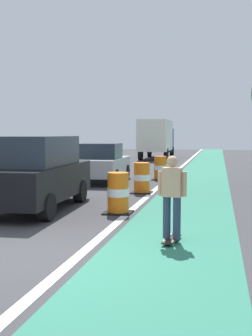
% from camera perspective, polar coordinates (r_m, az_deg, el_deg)
% --- Properties ---
extents(ground_plane, '(100.00, 100.00, 0.00)m').
position_cam_1_polar(ground_plane, '(7.49, -13.78, -11.76)').
color(ground_plane, '#38383A').
extents(bike_lane_strip, '(2.50, 80.00, 0.01)m').
position_cam_1_polar(bike_lane_strip, '(18.56, 10.01, -1.88)').
color(bike_lane_strip, '#2D755B').
rests_on(bike_lane_strip, ground).
extents(lane_divider_stripe, '(0.20, 80.00, 0.01)m').
position_cam_1_polar(lane_divider_stripe, '(18.69, 5.41, -1.78)').
color(lane_divider_stripe, silver).
rests_on(lane_divider_stripe, ground).
extents(skateboarder_on_lane, '(0.57, 0.82, 1.69)m').
position_cam_1_polar(skateboarder_on_lane, '(8.07, 6.32, -3.83)').
color(skateboarder_on_lane, black).
rests_on(skateboarder_on_lane, ground).
extents(parked_suv_nearest, '(2.08, 4.68, 2.04)m').
position_cam_1_polar(parked_suv_nearest, '(11.79, -12.16, -0.61)').
color(parked_suv_nearest, black).
rests_on(parked_suv_nearest, ground).
extents(parked_sedan_second, '(2.05, 4.17, 1.70)m').
position_cam_1_polar(parked_sedan_second, '(18.13, -3.37, 0.66)').
color(parked_sedan_second, '#9EA0A5').
rests_on(parked_sedan_second, ground).
extents(traffic_barrel_front, '(0.73, 0.73, 1.09)m').
position_cam_1_polar(traffic_barrel_front, '(11.02, -1.09, -3.50)').
color(traffic_barrel_front, orange).
rests_on(traffic_barrel_front, ground).
extents(traffic_barrel_mid, '(0.73, 0.73, 1.09)m').
position_cam_1_polar(traffic_barrel_mid, '(14.77, 2.19, -1.42)').
color(traffic_barrel_mid, orange).
rests_on(traffic_barrel_mid, ground).
extents(traffic_barrel_back, '(0.73, 0.73, 1.09)m').
position_cam_1_polar(traffic_barrel_back, '(19.08, 4.73, -0.05)').
color(traffic_barrel_back, orange).
rests_on(traffic_barrel_back, ground).
extents(delivery_truck_down_block, '(2.48, 7.64, 3.23)m').
position_cam_1_polar(delivery_truck_down_block, '(35.42, 4.25, 4.26)').
color(delivery_truck_down_block, silver).
rests_on(delivery_truck_down_block, ground).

